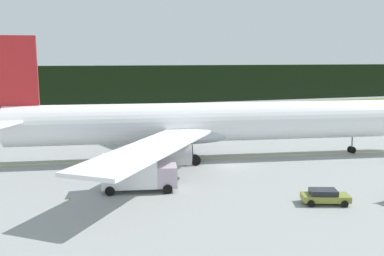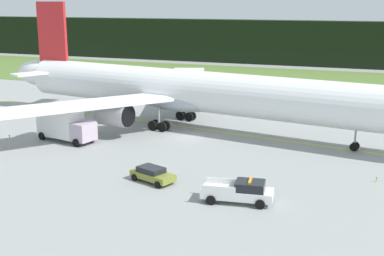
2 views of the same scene
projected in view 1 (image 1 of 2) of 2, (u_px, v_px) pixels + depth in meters
name	position (u px, v px, depth m)	size (l,w,h in m)	color
ground	(229.00, 166.00, 50.56)	(320.00, 320.00, 0.00)	gray
grass_verge	(146.00, 116.00, 95.03)	(320.00, 37.11, 0.04)	#557231
distant_tree_line	(126.00, 85.00, 119.41)	(288.00, 5.55, 10.74)	black
taxiway_centerline_main	(213.00, 158.00, 54.61)	(80.47, 0.30, 0.01)	yellow
airliner	(207.00, 123.00, 53.75)	(59.31, 45.34, 15.25)	white
catering_truck	(137.00, 172.00, 40.70)	(7.44, 3.86, 3.71)	#BAA7B9
staff_car	(325.00, 196.00, 37.24)	(4.43, 3.00, 1.30)	olive
taxiway_edge_light_west	(70.00, 200.00, 37.37)	(0.12, 0.12, 0.51)	yellow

